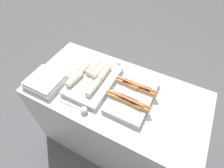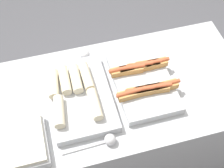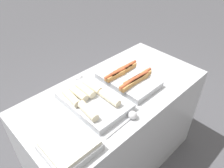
% 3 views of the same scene
% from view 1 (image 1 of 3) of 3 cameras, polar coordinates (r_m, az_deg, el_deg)
% --- Properties ---
extents(ground_plane, '(12.00, 12.00, 0.00)m').
position_cam_1_polar(ground_plane, '(2.20, 0.85, -17.01)').
color(ground_plane, '#4C4C51').
extents(counter, '(1.47, 0.74, 0.89)m').
position_cam_1_polar(counter, '(1.80, 1.02, -11.35)').
color(counter, '#B7BABF').
rests_on(counter, ground_plane).
extents(tray_hotdogs, '(0.35, 0.45, 0.10)m').
position_cam_1_polar(tray_hotdogs, '(1.36, 6.59, -3.75)').
color(tray_hotdogs, '#B7BABF').
rests_on(tray_hotdogs, counter).
extents(tray_wraps, '(0.32, 0.49, 0.10)m').
position_cam_1_polar(tray_wraps, '(1.47, -6.23, 1.68)').
color(tray_wraps, '#B7BABF').
rests_on(tray_wraps, counter).
extents(tray_side_front, '(0.28, 0.27, 0.07)m').
position_cam_1_polar(tray_side_front, '(1.55, -20.87, 0.80)').
color(tray_side_front, '#B7BABF').
rests_on(tray_side_front, counter).
extents(serving_spoon_near, '(0.27, 0.06, 0.06)m').
position_cam_1_polar(serving_spoon_near, '(1.31, -9.65, -8.27)').
color(serving_spoon_near, silver).
rests_on(serving_spoon_near, counter).
extents(serving_spoon_far, '(0.26, 0.06, 0.06)m').
position_cam_1_polar(serving_spoon_far, '(1.61, 1.46, 6.75)').
color(serving_spoon_far, silver).
rests_on(serving_spoon_far, counter).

